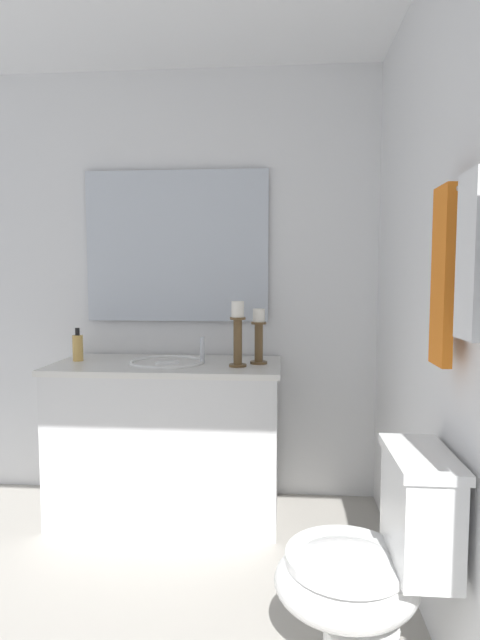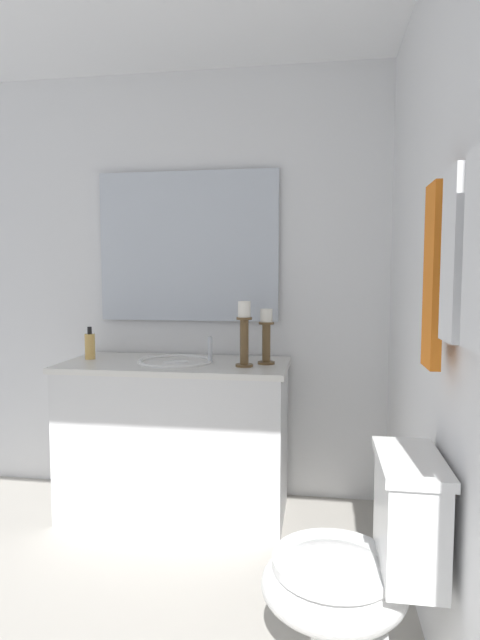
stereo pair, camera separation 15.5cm
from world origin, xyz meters
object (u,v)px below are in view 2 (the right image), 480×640
(vanity_cabinet, at_px, (176,437))
(towel_near_vanity, at_px, (433,277))
(mirror, at_px, (188,247))
(soap_bottle, at_px, (90,346))
(towel_bar, at_px, (464,175))
(toilet, at_px, (356,575))
(candle_holder_tall, at_px, (266,335))
(candle_holder_short, at_px, (244,332))
(sink_basin, at_px, (176,369))
(towel_center, at_px, (454,255))

(vanity_cabinet, distance_m, towel_near_vanity, 1.76)
(mirror, bearing_deg, soap_bottle, -62.89)
(vanity_cabinet, bearing_deg, towel_bar, 40.23)
(soap_bottle, bearing_deg, toilet, 50.90)
(candle_holder_tall, height_order, candle_holder_short, candle_holder_short)
(sink_basin, distance_m, towel_bar, 1.87)
(sink_basin, bearing_deg, towel_near_vanity, 45.26)
(sink_basin, bearing_deg, soap_bottle, -92.94)
(sink_basin, xyz_separation_m, mirror, (-0.28, -0.00, 0.67))
(candle_holder_short, xyz_separation_m, towel_bar, (1.23, 0.72, 0.53))
(soap_bottle, distance_m, towel_near_vanity, 1.97)
(towel_bar, relative_size, towel_center, 1.60)
(mirror, height_order, soap_bottle, mirror)
(sink_basin, relative_size, soap_bottle, 2.23)
(toilet, bearing_deg, mirror, -147.28)
(candle_holder_tall, bearing_deg, sink_basin, -88.06)
(sink_basin, bearing_deg, candle_holder_short, 78.38)
(mirror, xyz_separation_m, toilet, (1.38, 0.89, -1.09))
(sink_basin, xyz_separation_m, candle_holder_tall, (-0.02, 0.49, 0.19))
(toilet, bearing_deg, soap_bottle, -129.10)
(toilet, bearing_deg, towel_near_vanity, 95.34)
(mirror, xyz_separation_m, towel_bar, (1.59, 1.11, 0.08))
(candle_holder_short, relative_size, towel_near_vanity, 0.62)
(towel_bar, xyz_separation_m, towel_near_vanity, (-0.23, -0.02, -0.25))
(candle_holder_short, distance_m, towel_near_vanity, 1.26)
(candle_holder_tall, distance_m, candle_holder_short, 0.14)
(vanity_cabinet, distance_m, towel_bar, 2.05)
(mirror, bearing_deg, towel_center, 34.43)
(sink_basin, relative_size, mirror, 0.38)
(candle_holder_short, relative_size, toilet, 0.44)
(sink_basin, bearing_deg, toilet, 38.85)
(mirror, height_order, candle_holder_tall, mirror)
(mirror, height_order, towel_bar, mirror)
(vanity_cabinet, xyz_separation_m, soap_bottle, (-0.03, -0.50, 0.49))
(sink_basin, relative_size, towel_near_vanity, 0.75)
(soap_bottle, bearing_deg, candle_holder_short, 83.24)
(toilet, height_order, towel_bar, towel_bar)
(soap_bottle, height_order, towel_near_vanity, towel_near_vanity)
(vanity_cabinet, height_order, sink_basin, sink_basin)
(toilet, xyz_separation_m, towel_bar, (0.21, 0.22, 1.17))
(candle_holder_tall, distance_m, towel_center, 1.50)
(sink_basin, relative_size, candle_holder_tall, 1.39)
(towel_near_vanity, bearing_deg, mirror, -141.28)
(mirror, relative_size, toilet, 1.41)
(towel_near_vanity, bearing_deg, soap_bottle, -124.84)
(sink_basin, bearing_deg, towel_bar, 40.20)
(toilet, relative_size, towel_center, 1.74)
(candle_holder_tall, height_order, towel_center, towel_center)
(toilet, xyz_separation_m, towel_near_vanity, (-0.02, 0.20, 0.92))
(vanity_cabinet, relative_size, sink_basin, 3.01)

